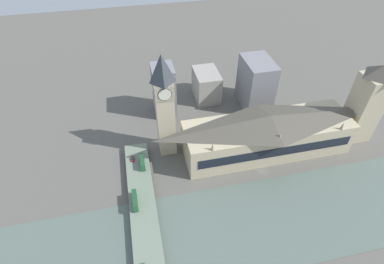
# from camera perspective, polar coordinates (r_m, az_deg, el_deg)

# --- Properties ---
(ground_plane) EXTENTS (600.00, 600.00, 0.00)m
(ground_plane) POSITION_cam_1_polar(r_m,az_deg,el_deg) (187.15, 13.33, -7.32)
(ground_plane) COLOR #605E56
(river_water) EXTENTS (51.93, 360.00, 0.30)m
(river_water) POSITION_cam_1_polar(r_m,az_deg,el_deg) (171.00, 17.55, -15.14)
(river_water) COLOR slate
(river_water) RESTS_ON ground_plane
(parliament_hall) EXTENTS (29.52, 103.76, 28.00)m
(parliament_hall) POSITION_cam_1_polar(r_m,az_deg,el_deg) (191.09, 14.17, -0.26)
(parliament_hall) COLOR #C1B28E
(parliament_hall) RESTS_ON ground_plane
(clock_tower) EXTENTS (11.42, 11.42, 67.69)m
(clock_tower) POSITION_cam_1_polar(r_m,az_deg,el_deg) (171.83, -5.27, 5.19)
(clock_tower) COLOR #C1B28E
(clock_tower) RESTS_ON ground_plane
(victoria_tower) EXTENTS (16.00, 16.00, 57.44)m
(victoria_tower) POSITION_cam_1_polar(r_m,az_deg,el_deg) (217.29, 30.26, 4.75)
(victoria_tower) COLOR #C1B28E
(victoria_tower) RESTS_ON ground_plane
(road_bridge) EXTENTS (135.86, 13.99, 4.15)m
(road_bridge) POSITION_cam_1_polar(r_m,az_deg,el_deg) (154.46, -8.56, -20.07)
(road_bridge) COLOR #5D6A59
(road_bridge) RESTS_ON ground_plane
(double_decker_bus_mid) EXTENTS (11.87, 2.47, 5.10)m
(double_decker_bus_mid) POSITION_cam_1_polar(r_m,az_deg,el_deg) (163.80, -10.83, -12.64)
(double_decker_bus_mid) COLOR #235B33
(double_decker_bus_mid) RESTS_ON road_bridge
(double_decker_bus_rear) EXTENTS (10.82, 2.56, 5.04)m
(double_decker_bus_rear) POSITION_cam_1_polar(r_m,az_deg,el_deg) (180.45, -9.47, -5.62)
(double_decker_bus_rear) COLOR #235B33
(double_decker_bus_rear) RESTS_ON road_bridge
(car_northbound_mid) EXTENTS (4.29, 1.80, 1.46)m
(car_northbound_mid) POSITION_cam_1_polar(r_m,az_deg,el_deg) (185.97, -11.23, -5.02)
(car_northbound_mid) COLOR maroon
(car_northbound_mid) RESTS_ON road_bridge
(city_block_west) EXTENTS (25.86, 17.73, 22.06)m
(city_block_west) POSITION_cam_1_polar(r_m,az_deg,el_deg) (233.84, 2.76, 8.95)
(city_block_west) COLOR #A39E93
(city_block_west) RESTS_ON ground_plane
(city_block_center) EXTENTS (18.63, 15.18, 36.95)m
(city_block_center) POSITION_cam_1_polar(r_m,az_deg,el_deg) (215.13, -5.38, 7.91)
(city_block_center) COLOR gray
(city_block_center) RESTS_ON ground_plane
(city_block_east) EXTENTS (29.18, 19.64, 36.51)m
(city_block_east) POSITION_cam_1_polar(r_m,az_deg,el_deg) (226.84, 12.06, 9.02)
(city_block_east) COLOR gray
(city_block_east) RESTS_ON ground_plane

